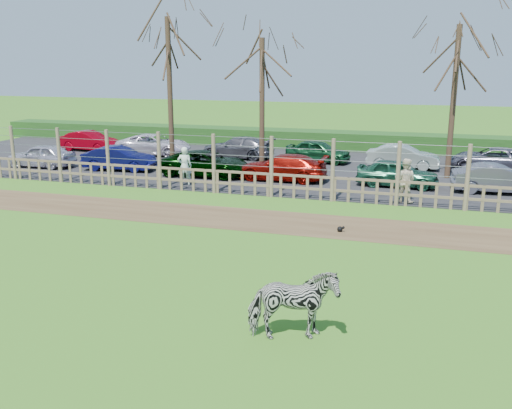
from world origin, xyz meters
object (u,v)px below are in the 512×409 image
(tree_left, at_px, (169,56))
(visitor_b, at_px, (405,180))
(tree_right, at_px, (456,65))
(visitor_a, at_px, (185,166))
(car_9, at_px, (238,147))
(zebra, at_px, (293,305))
(car_8, at_px, (154,145))
(car_10, at_px, (318,151))
(car_0, at_px, (41,156))
(car_4, at_px, (397,173))
(crow, at_px, (340,229))
(car_2, at_px, (206,163))
(car_1, at_px, (119,158))
(car_3, at_px, (282,167))
(car_5, at_px, (497,179))
(tree_mid, at_px, (262,72))
(car_11, at_px, (403,157))
(car_7, at_px, (89,141))
(car_12, at_px, (492,159))

(tree_left, distance_m, visitor_b, 13.27)
(tree_right, distance_m, visitor_a, 13.07)
(visitor_b, distance_m, car_9, 12.34)
(visitor_a, bearing_deg, zebra, 102.75)
(tree_left, relative_size, car_8, 1.82)
(tree_right, distance_m, car_10, 8.42)
(car_0, distance_m, car_4, 17.98)
(zebra, bearing_deg, crow, -19.18)
(car_10, bearing_deg, car_8, 98.93)
(tree_left, distance_m, car_2, 5.69)
(visitor_a, height_order, car_0, visitor_a)
(car_1, bearing_deg, visitor_b, -105.95)
(car_3, bearing_deg, car_9, -142.61)
(zebra, distance_m, crow, 7.68)
(visitor_a, bearing_deg, car_8, -73.88)
(visitor_a, bearing_deg, visitor_b, 158.79)
(crow, bearing_deg, car_1, 149.40)
(car_10, bearing_deg, car_5, -113.57)
(car_5, bearing_deg, car_9, 65.06)
(tree_right, relative_size, car_4, 2.09)
(tree_mid, bearing_deg, car_10, 50.33)
(visitor_b, xyz_separation_m, car_11, (-0.41, 7.27, -0.26))
(car_3, relative_size, car_5, 1.14)
(crow, bearing_deg, car_11, 83.28)
(tree_mid, xyz_separation_m, car_9, (-2.26, 2.89, -4.23))
(crow, bearing_deg, car_5, 53.37)
(zebra, xyz_separation_m, car_11, (1.22, 19.52, -0.11))
(visitor_b, relative_size, car_7, 0.47)
(car_0, xyz_separation_m, car_10, (13.49, 5.52, 0.00))
(car_1, bearing_deg, car_0, 89.72)
(tree_left, distance_m, car_4, 12.43)
(car_5, bearing_deg, car_7, 73.92)
(zebra, height_order, car_9, zebra)
(visitor_b, bearing_deg, car_3, -10.27)
(visitor_a, bearing_deg, tree_left, -77.01)
(tree_mid, relative_size, car_5, 1.87)
(car_12, bearing_deg, tree_right, -36.78)
(tree_left, bearing_deg, zebra, -57.98)
(zebra, relative_size, car_1, 0.49)
(tree_mid, height_order, car_5, tree_mid)
(tree_mid, distance_m, car_4, 8.31)
(car_4, height_order, car_7, same)
(tree_right, xyz_separation_m, crow, (-3.55, -10.07, -5.14))
(zebra, distance_m, car_12, 20.76)
(car_11, bearing_deg, car_12, -82.07)
(car_0, xyz_separation_m, car_2, (9.04, 0.31, 0.00))
(car_8, bearing_deg, car_0, 140.40)
(car_2, height_order, car_3, same)
(car_5, bearing_deg, visitor_b, 123.09)
(car_4, bearing_deg, visitor_a, 108.03)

